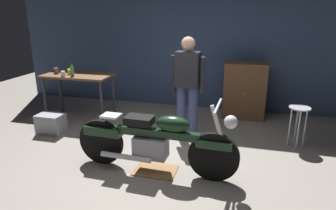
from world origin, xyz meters
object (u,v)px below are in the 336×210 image
object	(u,v)px
mug_yellow_tall	(70,72)
mug_brown_stoneware	(56,71)
bottle	(72,71)
storage_bin	(51,124)
mug_white_ceramic	(63,74)
person_standing	(187,84)
wooden_dresser	(245,91)
shop_stool	(299,116)
motorcycle	(155,140)
mug_red_diner	(72,70)

from	to	relation	value
mug_yellow_tall	mug_brown_stoneware	xyz separation A→B (m)	(-0.30, 0.01, 0.00)
mug_yellow_tall	bottle	bearing A→B (deg)	-42.99
storage_bin	bottle	distance (m)	1.03
mug_white_ceramic	person_standing	bearing A→B (deg)	-2.54
wooden_dresser	storage_bin	xyz separation A→B (m)	(-3.22, -1.69, -0.38)
mug_yellow_tall	bottle	size ratio (longest dim) A/B	0.50
wooden_dresser	mug_brown_stoneware	bearing A→B (deg)	-164.68
person_standing	bottle	distance (m)	2.20
shop_stool	mug_white_ceramic	bearing A→B (deg)	179.96
motorcycle	bottle	size ratio (longest dim) A/B	9.09
motorcycle	mug_red_diner	distance (m)	2.88
wooden_dresser	mug_yellow_tall	distance (m)	3.39
motorcycle	person_standing	bearing A→B (deg)	83.78
motorcycle	mug_yellow_tall	size ratio (longest dim) A/B	18.26
shop_stool	wooden_dresser	xyz separation A→B (m)	(-0.84, 1.17, 0.05)
storage_bin	mug_yellow_tall	size ratio (longest dim) A/B	3.67
mug_red_diner	bottle	world-z (taller)	bottle
person_standing	motorcycle	bearing A→B (deg)	88.22
shop_stool	mug_white_ceramic	world-z (taller)	mug_white_ceramic
motorcycle	mug_yellow_tall	world-z (taller)	mug_yellow_tall
person_standing	wooden_dresser	distance (m)	1.60
person_standing	storage_bin	distance (m)	2.48
wooden_dresser	storage_bin	bearing A→B (deg)	-152.29
mug_yellow_tall	bottle	world-z (taller)	bottle
mug_white_ceramic	bottle	xyz separation A→B (m)	(0.15, 0.07, 0.05)
motorcycle	person_standing	xyz separation A→B (m)	(0.17, 1.22, 0.48)
storage_bin	mug_brown_stoneware	xyz separation A→B (m)	(-0.30, 0.73, 0.78)
mug_red_diner	shop_stool	bearing A→B (deg)	-5.73
person_standing	mug_brown_stoneware	distance (m)	2.64
person_standing	mug_white_ceramic	world-z (taller)	person_standing
shop_stool	mug_white_ceramic	distance (m)	4.10
motorcycle	bottle	distance (m)	2.51
person_standing	mug_brown_stoneware	xyz separation A→B (m)	(-2.62, 0.30, 0.03)
person_standing	wooden_dresser	world-z (taller)	person_standing
wooden_dresser	shop_stool	bearing A→B (deg)	-54.39
storage_bin	mug_brown_stoneware	world-z (taller)	mug_brown_stoneware
storage_bin	bottle	bearing A→B (deg)	77.29
person_standing	storage_bin	bearing A→B (deg)	16.68
shop_stool	mug_red_diner	world-z (taller)	mug_red_diner
storage_bin	mug_yellow_tall	xyz separation A→B (m)	(0.00, 0.72, 0.78)
wooden_dresser	bottle	size ratio (longest dim) A/B	4.56
shop_stool	wooden_dresser	bearing A→B (deg)	125.61
person_standing	wooden_dresser	xyz separation A→B (m)	(0.90, 1.27, -0.38)
person_standing	mug_white_ceramic	size ratio (longest dim) A/B	15.42
bottle	shop_stool	bearing A→B (deg)	-1.05
person_standing	shop_stool	xyz separation A→B (m)	(1.74, 0.10, -0.43)
mug_red_diner	mug_white_ceramic	size ratio (longest dim) A/B	0.95
bottle	mug_brown_stoneware	bearing A→B (deg)	163.11
motorcycle	storage_bin	distance (m)	2.31
mug_brown_stoneware	mug_yellow_tall	bearing A→B (deg)	-1.36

